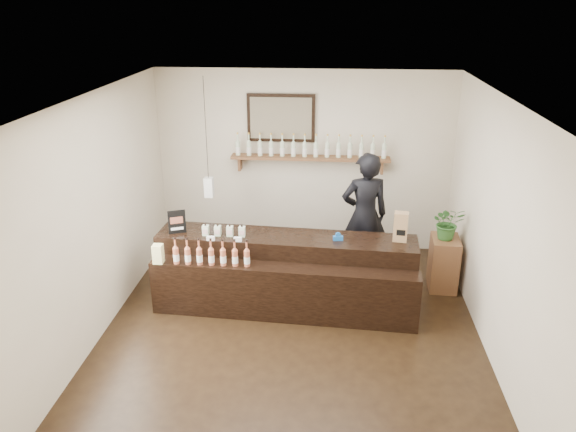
# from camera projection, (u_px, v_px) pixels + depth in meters

# --- Properties ---
(ground) EXTENTS (5.00, 5.00, 0.00)m
(ground) POSITION_uv_depth(u_px,v_px,m) (291.00, 329.00, 6.83)
(ground) COLOR black
(ground) RESTS_ON ground
(room_shell) EXTENTS (5.00, 5.00, 5.00)m
(room_shell) POSITION_uv_depth(u_px,v_px,m) (292.00, 197.00, 6.21)
(room_shell) COLOR beige
(room_shell) RESTS_ON ground
(back_wall_decor) EXTENTS (2.66, 0.96, 1.69)m
(back_wall_decor) POSITION_uv_depth(u_px,v_px,m) (294.00, 141.00, 8.40)
(back_wall_decor) COLOR brown
(back_wall_decor) RESTS_ON ground
(counter) EXTENTS (3.35, 1.09, 1.09)m
(counter) POSITION_uv_depth(u_px,v_px,m) (285.00, 275.00, 7.22)
(counter) COLOR black
(counter) RESTS_ON ground
(promo_sign) EXTENTS (0.21, 0.10, 0.31)m
(promo_sign) POSITION_uv_depth(u_px,v_px,m) (177.00, 222.00, 7.18)
(promo_sign) COLOR black
(promo_sign) RESTS_ON counter
(paper_bag) EXTENTS (0.19, 0.15, 0.38)m
(paper_bag) POSITION_uv_depth(u_px,v_px,m) (401.00, 227.00, 6.95)
(paper_bag) COLOR #A27B4E
(paper_bag) RESTS_ON counter
(tape_dispenser) EXTENTS (0.13, 0.06, 0.10)m
(tape_dispenser) POSITION_uv_depth(u_px,v_px,m) (338.00, 237.00, 7.01)
(tape_dispenser) COLOR #16549D
(tape_dispenser) RESTS_ON counter
(side_cabinet) EXTENTS (0.39, 0.52, 0.73)m
(side_cabinet) POSITION_uv_depth(u_px,v_px,m) (443.00, 263.00, 7.69)
(side_cabinet) COLOR brown
(side_cabinet) RESTS_ON ground
(potted_plant) EXTENTS (0.43, 0.38, 0.46)m
(potted_plant) POSITION_uv_depth(u_px,v_px,m) (448.00, 223.00, 7.47)
(potted_plant) COLOR #2E6026
(potted_plant) RESTS_ON side_cabinet
(shopkeeper) EXTENTS (0.83, 0.63, 2.06)m
(shopkeeper) POSITION_uv_depth(u_px,v_px,m) (365.00, 208.00, 7.82)
(shopkeeper) COLOR black
(shopkeeper) RESTS_ON ground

